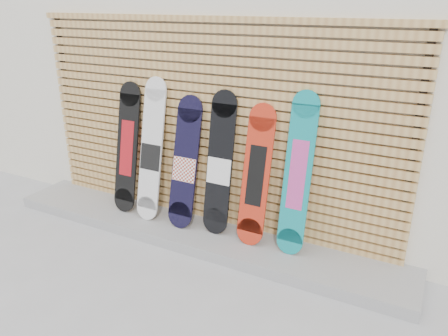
% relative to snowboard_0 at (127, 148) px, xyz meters
% --- Properties ---
extents(ground, '(80.00, 80.00, 0.00)m').
position_rel_snowboard_0_xyz_m(ground, '(1.09, -0.78, -0.86)').
color(ground, '#98989B').
rests_on(ground, ground).
extents(building, '(12.00, 5.00, 3.60)m').
position_rel_snowboard_0_xyz_m(building, '(1.59, 2.72, 0.94)').
color(building, beige).
rests_on(building, ground).
extents(concrete_step, '(4.60, 0.70, 0.12)m').
position_rel_snowboard_0_xyz_m(concrete_step, '(0.94, -0.10, -0.80)').
color(concrete_step, gray).
rests_on(concrete_step, ground).
extents(slat_wall, '(4.26, 0.08, 2.29)m').
position_rel_snowboard_0_xyz_m(slat_wall, '(0.94, 0.19, 0.35)').
color(slat_wall, '#AF8349').
rests_on(slat_wall, ground).
extents(snowboard_0, '(0.28, 0.33, 1.48)m').
position_rel_snowboard_0_xyz_m(snowboard_0, '(0.00, 0.00, 0.00)').
color(snowboard_0, black).
rests_on(snowboard_0, concrete_step).
extents(snowboard_1, '(0.27, 0.37, 1.56)m').
position_rel_snowboard_0_xyz_m(snowboard_1, '(0.36, -0.02, 0.03)').
color(snowboard_1, silver).
rests_on(snowboard_1, concrete_step).
extents(snowboard_2, '(0.29, 0.36, 1.40)m').
position_rel_snowboard_0_xyz_m(snowboard_2, '(0.79, -0.02, -0.05)').
color(snowboard_2, black).
rests_on(snowboard_2, concrete_step).
extents(snowboard_3, '(0.28, 0.29, 1.49)m').
position_rel_snowboard_0_xyz_m(snowboard_3, '(1.18, 0.02, -0.00)').
color(snowboard_3, black).
rests_on(snowboard_3, concrete_step).
extents(snowboard_4, '(0.28, 0.33, 1.40)m').
position_rel_snowboard_0_xyz_m(snowboard_4, '(1.60, 0.00, -0.04)').
color(snowboard_4, '#B62713').
rests_on(snowboard_4, concrete_step).
extents(snowboard_5, '(0.26, 0.30, 1.56)m').
position_rel_snowboard_0_xyz_m(snowboard_5, '(2.02, 0.02, 0.05)').
color(snowboard_5, '#0D7E83').
rests_on(snowboard_5, concrete_step).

